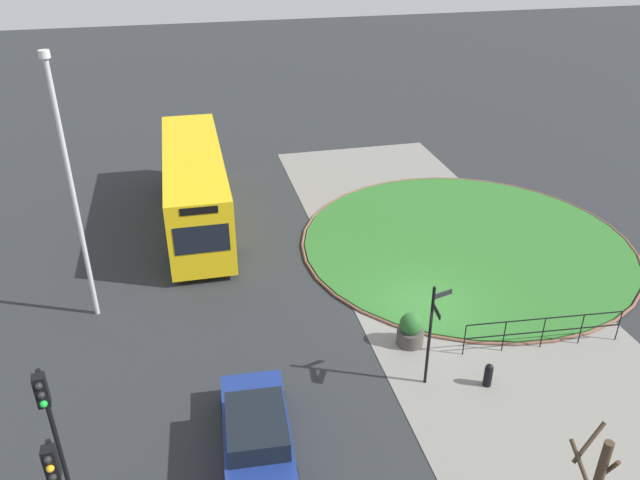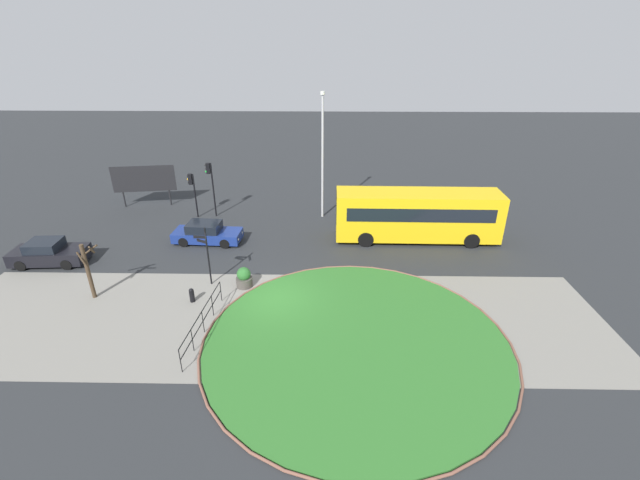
{
  "view_description": "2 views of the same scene",
  "coord_description": "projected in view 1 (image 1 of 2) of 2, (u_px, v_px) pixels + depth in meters",
  "views": [
    {
      "loc": [
        -17.09,
        7.86,
        12.77
      ],
      "look_at": [
        1.24,
        3.54,
        2.49
      ],
      "focal_mm": 35.34,
      "sensor_mm": 36.0,
      "label": 1
    },
    {
      "loc": [
        2.64,
        -18.64,
        12.42
      ],
      "look_at": [
        2.23,
        3.68,
        1.68
      ],
      "focal_mm": 24.08,
      "sensor_mm": 36.0,
      "label": 2
    }
  ],
  "objects": [
    {
      "name": "planter_near_signpost",
      "position": [
        411.0,
        331.0,
        20.23
      ],
      "size": [
        0.88,
        0.88,
        1.15
      ],
      "color": "#47423D",
      "rests_on": "ground"
    },
    {
      "name": "traffic_light_far",
      "position": [
        48.0,
        414.0,
        13.57
      ],
      "size": [
        0.49,
        0.29,
        4.09
      ],
      "rotation": [
        0.0,
        0.0,
        3.26
      ],
      "color": "black",
      "rests_on": "ground"
    },
    {
      "name": "ground",
      "position": [
        425.0,
        307.0,
        22.31
      ],
      "size": [
        120.0,
        120.0,
        0.0
      ],
      "primitive_type": "plane",
      "color": "#282B2D"
    },
    {
      "name": "grass_kerb_ring",
      "position": [
        465.0,
        243.0,
        26.35
      ],
      "size": [
        13.79,
        13.79,
        0.11
      ],
      "primitive_type": "torus",
      "color": "brown",
      "rests_on": "ground"
    },
    {
      "name": "car_near_lane",
      "position": [
        257.0,
        435.0,
        16.15
      ],
      "size": [
        4.49,
        1.99,
        1.37
      ],
      "rotation": [
        0.0,
        0.0,
        -0.07
      ],
      "color": "navy",
      "rests_on": "ground"
    },
    {
      "name": "railing_grass_edge",
      "position": [
        544.0,
        329.0,
        19.95
      ],
      "size": [
        0.48,
        5.22,
        1.16
      ],
      "rotation": [
        0.0,
        0.0,
        4.63
      ],
      "color": "black",
      "rests_on": "ground"
    },
    {
      "name": "grass_island",
      "position": [
        465.0,
        243.0,
        26.35
      ],
      "size": [
        13.48,
        13.48,
        0.1
      ],
      "primitive_type": "cylinder",
      "color": "#2D6B28",
      "rests_on": "ground"
    },
    {
      "name": "traffic_light_near",
      "position": [
        56.0,
        478.0,
        12.72
      ],
      "size": [
        0.49,
        0.27,
        3.34
      ],
      "rotation": [
        0.0,
        0.0,
        3.18
      ],
      "color": "black",
      "rests_on": "ground"
    },
    {
      "name": "lamppost_tall",
      "position": [
        72.0,
        187.0,
        19.67
      ],
      "size": [
        0.32,
        0.32,
        9.0
      ],
      "color": "#B7B7BC",
      "rests_on": "ground"
    },
    {
      "name": "sidewalk_paving",
      "position": [
        470.0,
        300.0,
        22.65
      ],
      "size": [
        32.0,
        8.51,
        0.02
      ],
      "primitive_type": "cube",
      "color": "gray",
      "rests_on": "ground"
    },
    {
      "name": "bollard_foreground",
      "position": [
        488.0,
        375.0,
        18.54
      ],
      "size": [
        0.25,
        0.25,
        0.79
      ],
      "color": "black",
      "rests_on": "ground"
    },
    {
      "name": "bus_yellow",
      "position": [
        195.0,
        186.0,
        27.24
      ],
      "size": [
        10.61,
        2.63,
        3.31
      ],
      "rotation": [
        0.0,
        0.0,
        3.13
      ],
      "color": "yellow",
      "rests_on": "ground"
    },
    {
      "name": "signpost_directional",
      "position": [
        431.0,
        329.0,
        17.84
      ],
      "size": [
        0.85,
        0.94,
        3.41
      ],
      "color": "black",
      "rests_on": "ground"
    }
  ]
}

